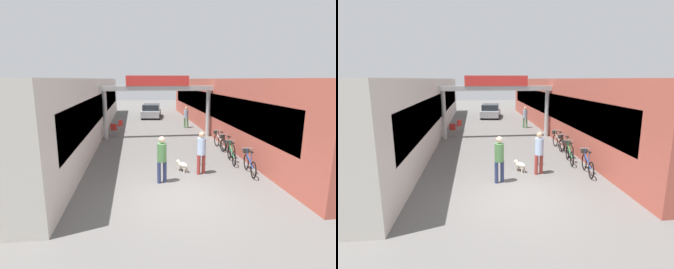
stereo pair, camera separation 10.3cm
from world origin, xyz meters
TOP-DOWN VIEW (x-y plane):
  - ground_plane at (0.00, 0.00)m, footprint 80.00×80.00m
  - storefront_left at (-5.09, 11.00)m, footprint 3.00×26.00m
  - storefront_right at (5.09, 11.00)m, footprint 3.00×26.00m
  - arcade_sign_gateway at (0.00, 8.87)m, footprint 7.40×0.47m
  - pedestrian_with_dog at (1.13, 1.93)m, footprint 0.44×0.44m
  - pedestrian_companion at (-0.54, 1.22)m, footprint 0.44×0.44m
  - pedestrian_carrying_crate at (2.52, 12.13)m, footprint 0.46×0.46m
  - dog_on_leash at (0.41, 2.33)m, footprint 0.54×0.63m
  - bicycle_blue_nearest at (3.11, 1.81)m, footprint 0.46×1.68m
  - bicycle_green_second at (2.91, 3.32)m, footprint 0.46×1.68m
  - bicycle_black_third at (3.15, 4.63)m, footprint 0.46×1.68m
  - bicycle_silver_farthest at (3.17, 5.79)m, footprint 0.46×1.69m
  - bollard_post_metal at (1.35, 3.06)m, footprint 0.10×0.10m
  - cafe_chair_red_nearer at (-2.88, 9.52)m, footprint 0.45×0.45m
  - cafe_chair_red_farther at (-2.60, 11.00)m, footprint 0.56×0.56m
  - parked_car_silver at (0.18, 18.20)m, footprint 2.28×4.20m

SIDE VIEW (x-z plane):
  - ground_plane at x=0.00m, z-range 0.00..0.00m
  - dog_on_leash at x=0.41m, z-range 0.05..0.51m
  - bicycle_blue_nearest at x=3.11m, z-range -0.05..0.93m
  - bicycle_green_second at x=2.91m, z-range -0.05..0.93m
  - bicycle_black_third at x=3.15m, z-range -0.05..0.93m
  - bicycle_silver_farthest at x=3.17m, z-range -0.05..0.93m
  - bollard_post_metal at x=1.35m, z-range 0.01..0.95m
  - cafe_chair_red_nearer at x=-2.88m, z-range 0.10..0.99m
  - cafe_chair_red_farther at x=-2.60m, z-range 0.10..0.99m
  - parked_car_silver at x=0.18m, z-range -0.02..1.31m
  - pedestrian_carrying_crate at x=2.52m, z-range 0.12..1.78m
  - pedestrian_with_dog at x=1.13m, z-range 0.13..1.87m
  - pedestrian_companion at x=-0.54m, z-range 0.13..1.89m
  - storefront_left at x=-5.09m, z-range 0.00..3.81m
  - storefront_right at x=5.09m, z-range 0.00..3.81m
  - arcade_sign_gateway at x=0.00m, z-range 0.81..4.80m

